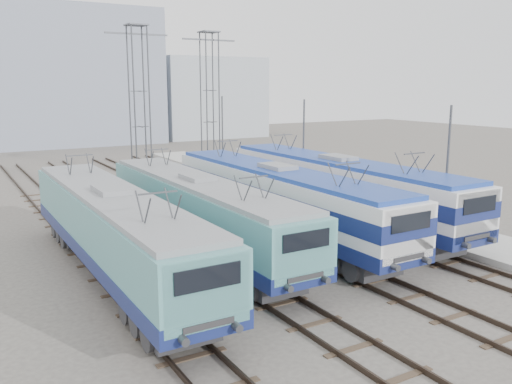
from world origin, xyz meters
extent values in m
plane|color=#514C47|center=(0.00, 0.00, 0.00)|extent=(160.00, 160.00, 0.00)
cube|color=#9E9E99|center=(10.20, 8.00, 0.15)|extent=(4.00, 70.00, 0.30)
cube|color=navy|center=(-6.75, 5.79, 1.38)|extent=(2.85, 17.98, 0.60)
cube|color=teal|center=(-6.75, 5.79, 2.58)|extent=(2.80, 17.98, 1.80)
cube|color=teal|center=(-6.75, -2.85, 2.40)|extent=(2.57, 0.70, 2.04)
cube|color=gray|center=(-6.75, 5.79, 3.58)|extent=(2.57, 17.26, 0.20)
cube|color=#262628|center=(-6.75, -0.20, 0.63)|extent=(2.10, 3.60, 0.67)
cube|color=#262628|center=(-6.75, 11.78, 0.63)|extent=(2.10, 3.60, 0.67)
cube|color=navy|center=(-2.25, 7.32, 1.34)|extent=(2.77, 17.47, 0.58)
cube|color=teal|center=(-2.25, 7.32, 2.51)|extent=(2.72, 17.47, 1.75)
cube|color=teal|center=(-2.25, -1.08, 2.34)|extent=(2.50, 0.68, 1.98)
cube|color=gray|center=(-2.25, 7.32, 3.48)|extent=(2.50, 16.78, 0.19)
cube|color=#262628|center=(-2.25, 1.49, 0.62)|extent=(2.04, 3.49, 0.66)
cube|color=#262628|center=(-2.25, 13.14, 0.62)|extent=(2.04, 3.49, 0.66)
cube|color=navy|center=(2.25, 7.36, 1.40)|extent=(2.90, 18.33, 0.61)
cube|color=silver|center=(2.25, 7.36, 2.62)|extent=(2.85, 18.33, 1.83)
cube|color=navy|center=(2.25, 7.36, 2.57)|extent=(2.89, 18.35, 0.71)
cube|color=silver|center=(2.25, -1.44, 2.44)|extent=(2.62, 0.71, 2.08)
cube|color=navy|center=(2.25, 7.36, 3.64)|extent=(2.62, 17.60, 0.20)
cube|color=#262628|center=(2.25, 1.25, 0.64)|extent=(2.14, 3.67, 0.69)
cube|color=#262628|center=(2.25, 13.47, 0.64)|extent=(2.14, 3.67, 0.69)
cube|color=navy|center=(6.75, 8.04, 1.43)|extent=(2.96, 18.73, 0.62)
cube|color=silver|center=(6.75, 8.04, 2.68)|extent=(2.91, 18.73, 1.87)
cube|color=navy|center=(6.75, 8.04, 2.63)|extent=(2.95, 18.75, 0.73)
cube|color=silver|center=(6.75, -0.97, 2.49)|extent=(2.68, 0.73, 2.12)
cube|color=navy|center=(6.75, 8.04, 3.72)|extent=(2.68, 17.98, 0.21)
cube|color=#262628|center=(6.75, 1.79, 0.65)|extent=(2.19, 3.75, 0.70)
cube|color=#262628|center=(6.75, 14.28, 0.65)|extent=(2.19, 3.75, 0.70)
cylinder|color=#3F4247|center=(-0.55, 21.45, 6.00)|extent=(0.10, 0.10, 12.00)
cylinder|color=#3F4247|center=(0.55, 21.45, 6.00)|extent=(0.10, 0.10, 12.00)
cylinder|color=#3F4247|center=(-0.55, 22.55, 6.00)|extent=(0.10, 0.10, 12.00)
cylinder|color=#3F4247|center=(0.55, 22.55, 6.00)|extent=(0.10, 0.10, 12.00)
cube|color=#3F4247|center=(0.00, 22.00, 11.40)|extent=(4.50, 0.12, 0.12)
cylinder|color=#3F4247|center=(5.95, 23.45, 6.00)|extent=(0.10, 0.10, 12.00)
cylinder|color=#3F4247|center=(7.05, 23.45, 6.00)|extent=(0.10, 0.10, 12.00)
cylinder|color=#3F4247|center=(5.95, 24.55, 6.00)|extent=(0.10, 0.10, 12.00)
cylinder|color=#3F4247|center=(7.05, 24.55, 6.00)|extent=(0.10, 0.10, 12.00)
cube|color=#3F4247|center=(6.50, 24.00, 11.40)|extent=(4.50, 0.12, 0.12)
cylinder|color=#3F4247|center=(8.60, 2.00, 3.50)|extent=(0.12, 0.12, 7.00)
cylinder|color=#3F4247|center=(8.60, 14.00, 3.50)|extent=(0.12, 0.12, 7.00)
cylinder|color=#3F4247|center=(8.60, 26.00, 3.50)|extent=(0.12, 0.12, 7.00)
cube|color=gray|center=(4.00, 62.00, 9.00)|extent=(22.00, 14.00, 18.00)
cube|color=#9BA5AE|center=(24.00, 62.00, 6.00)|extent=(16.00, 12.00, 12.00)
camera|label=1|loc=(-12.61, -15.68, 7.94)|focal=38.00mm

